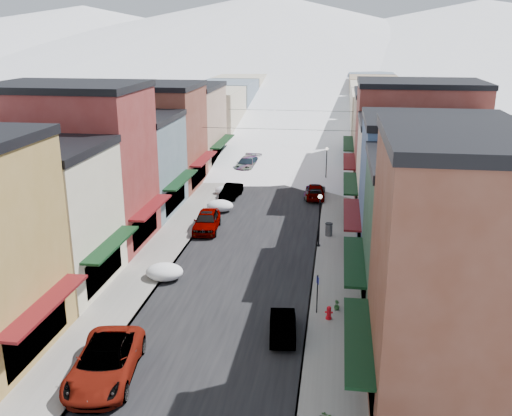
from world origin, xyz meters
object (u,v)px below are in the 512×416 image
(car_dark_hatch, at_px, (231,191))
(car_green_sedan, at_px, (283,325))
(fire_hydrant, at_px, (329,313))
(car_silver_sedan, at_px, (207,221))
(trash_can, at_px, (329,229))
(streetlamp_near, at_px, (320,214))
(car_white_suv, at_px, (105,363))

(car_dark_hatch, height_order, car_green_sedan, car_dark_hatch)
(fire_hydrant, bearing_deg, car_silver_sedan, 126.25)
(car_silver_sedan, bearing_deg, trash_can, -6.30)
(car_dark_hatch, xyz_separation_m, streetlamp_near, (9.28, -12.70, 2.10))
(car_silver_sedan, relative_size, fire_hydrant, 6.25)
(car_white_suv, bearing_deg, car_dark_hatch, 81.83)
(fire_hydrant, relative_size, trash_can, 0.76)
(car_dark_hatch, xyz_separation_m, car_green_sedan, (7.85, -26.43, -0.02))
(car_silver_sedan, distance_m, trash_can, 10.23)
(car_green_sedan, height_order, streetlamp_near, streetlamp_near)
(car_green_sedan, bearing_deg, trash_can, -103.61)
(car_white_suv, distance_m, trash_can, 23.82)
(trash_can, relative_size, streetlamp_near, 0.25)
(car_dark_hatch, xyz_separation_m, trash_can, (10.00, -10.21, 0.00))
(car_white_suv, height_order, trash_can, car_white_suv)
(car_white_suv, bearing_deg, car_silver_sedan, 82.23)
(car_white_suv, bearing_deg, fire_hydrant, 26.98)
(car_silver_sedan, height_order, car_green_sedan, car_silver_sedan)
(fire_hydrant, bearing_deg, trash_can, 91.33)
(car_silver_sedan, distance_m, car_green_sedan, 18.31)
(car_silver_sedan, bearing_deg, streetlamp_near, -21.00)
(car_white_suv, height_order, car_green_sedan, car_white_suv)
(car_white_suv, xyz_separation_m, car_green_sedan, (8.07, 5.29, -0.21))
(car_green_sedan, xyz_separation_m, streetlamp_near, (1.43, 13.73, 2.12))
(car_green_sedan, bearing_deg, car_dark_hatch, -79.51)
(car_green_sedan, distance_m, trash_can, 16.37)
(car_green_sedan, relative_size, trash_can, 3.82)
(car_dark_hatch, bearing_deg, trash_can, -39.99)
(fire_hydrant, height_order, trash_can, trash_can)
(car_silver_sedan, height_order, streetlamp_near, streetlamp_near)
(car_white_suv, height_order, car_silver_sedan, car_white_suv)
(car_white_suv, xyz_separation_m, fire_hydrant, (10.56, 7.32, -0.36))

